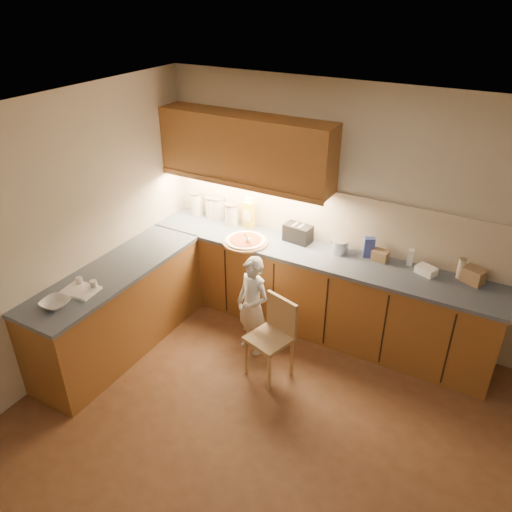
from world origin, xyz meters
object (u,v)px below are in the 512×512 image
child (253,306)px  wooden_chair (274,332)px  toaster (298,233)px  oil_jug (249,214)px  pizza_on_board (246,241)px

child → wooden_chair: size_ratio=1.31×
child → toaster: bearing=100.0°
child → oil_jug: bearing=138.5°
child → pizza_on_board: bearing=142.7°
pizza_on_board → toaster: toaster is taller
pizza_on_board → child: size_ratio=0.45×
wooden_chair → oil_jug: bearing=146.2°
child → wooden_chair: 0.40m
pizza_on_board → oil_jug: oil_jug is taller
wooden_chair → toaster: 1.18m
child → oil_jug: size_ratio=2.98×
pizza_on_board → toaster: size_ratio=1.58×
pizza_on_board → child: 0.75m
child → wooden_chair: bearing=-13.7°
wooden_chair → toaster: (-0.25, 1.02, 0.54)m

